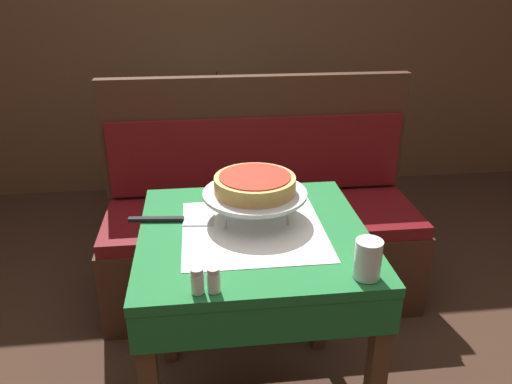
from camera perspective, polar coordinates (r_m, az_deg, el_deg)
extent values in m
cube|color=#1E6B33|center=(1.56, -0.31, -4.87)|extent=(0.70, 0.70, 0.03)
cube|color=white|center=(1.55, -0.31, -4.36)|extent=(0.44, 0.44, 0.00)
cube|color=#1E6B33|center=(1.60, -0.31, -7.18)|extent=(0.70, 0.70, 0.12)
cube|color=#4C331E|center=(2.03, -10.39, -10.42)|extent=(0.05, 0.05, 0.73)
cube|color=#4C331E|center=(2.08, 7.57, -9.34)|extent=(0.05, 0.05, 0.73)
cube|color=#1E6B33|center=(3.13, -4.90, 10.18)|extent=(0.68, 0.68, 0.03)
cube|color=white|center=(3.13, -4.91, 10.46)|extent=(0.42, 0.42, 0.00)
cube|color=#1E6B33|center=(3.15, -4.85, 8.69)|extent=(0.68, 0.68, 0.14)
cube|color=#4C331E|center=(2.97, -10.32, 1.24)|extent=(0.05, 0.05, 0.74)
cube|color=#4C331E|center=(2.99, 1.45, 1.78)|extent=(0.05, 0.05, 0.74)
cube|color=#4C331E|center=(3.54, -9.84, 5.06)|extent=(0.05, 0.05, 0.74)
cube|color=#4C331E|center=(3.56, 0.08, 5.51)|extent=(0.05, 0.05, 0.74)
cube|color=#3D2316|center=(2.46, 0.69, -7.67)|extent=(1.48, 0.53, 0.42)
cube|color=#600F14|center=(2.35, 0.72, -2.72)|extent=(1.45, 0.52, 0.06)
cube|color=#3D2316|center=(2.44, 0.05, 6.49)|extent=(1.48, 0.06, 0.58)
cube|color=#600F14|center=(2.43, 0.16, 4.24)|extent=(1.42, 0.02, 0.37)
cube|color=brown|center=(3.54, -4.45, 19.13)|extent=(6.00, 0.04, 2.40)
cylinder|color=#ADADB2|center=(1.70, -0.55, -0.14)|extent=(0.01, 0.01, 0.08)
cylinder|color=#ADADB2|center=(1.55, -3.48, -2.86)|extent=(0.01, 0.01, 0.08)
cylinder|color=#ADADB2|center=(1.57, 3.65, -2.49)|extent=(0.01, 0.01, 0.08)
cylinder|color=#ADADB2|center=(1.59, -0.13, -0.60)|extent=(0.22, 0.22, 0.01)
cylinder|color=silver|center=(1.58, -0.13, -0.41)|extent=(0.32, 0.32, 0.01)
cylinder|color=silver|center=(1.58, -0.13, -0.14)|extent=(0.33, 0.33, 0.01)
cylinder|color=tan|center=(1.57, -0.13, 0.87)|extent=(0.26, 0.26, 0.05)
cylinder|color=#B22819|center=(1.56, -0.13, 1.77)|extent=(0.23, 0.23, 0.01)
cube|color=#BCBCC1|center=(1.62, -6.54, -3.19)|extent=(0.10, 0.09, 0.00)
cube|color=black|center=(1.63, -11.34, -3.07)|extent=(0.18, 0.04, 0.01)
cylinder|color=silver|center=(1.33, 12.67, -7.48)|extent=(0.07, 0.07, 0.11)
cylinder|color=silver|center=(1.27, -6.70, -10.29)|extent=(0.03, 0.03, 0.05)
cylinder|color=#B7B7BC|center=(1.25, -6.78, -8.99)|extent=(0.03, 0.03, 0.02)
cylinder|color=silver|center=(1.27, -4.85, -10.23)|extent=(0.03, 0.03, 0.05)
cylinder|color=#B7B7BC|center=(1.25, -4.90, -8.95)|extent=(0.03, 0.03, 0.01)
cube|color=black|center=(3.12, -4.43, 10.72)|extent=(0.15, 0.15, 0.03)
cylinder|color=black|center=(3.10, -4.48, 12.26)|extent=(0.01, 0.01, 0.14)
cylinder|color=red|center=(3.15, -4.52, 12.16)|extent=(0.04, 0.04, 0.11)
cylinder|color=white|center=(3.05, -4.43, 11.77)|extent=(0.04, 0.04, 0.11)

